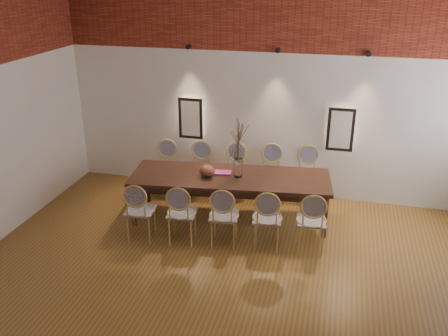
% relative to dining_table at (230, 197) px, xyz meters
% --- Properties ---
extents(floor, '(7.00, 7.00, 0.02)m').
position_rel_dining_table_xyz_m(floor, '(0.32, -2.35, -0.39)').
color(floor, brown).
rests_on(floor, ground).
extents(wall_back, '(7.00, 0.10, 4.00)m').
position_rel_dining_table_xyz_m(wall_back, '(0.32, 1.20, 1.62)').
color(wall_back, silver).
rests_on(wall_back, ground).
extents(brick_band_back, '(7.00, 0.02, 1.50)m').
position_rel_dining_table_xyz_m(brick_band_back, '(0.32, 1.13, 2.88)').
color(brick_band_back, maroon).
rests_on(brick_band_back, ground).
extents(niche_left, '(0.36, 0.06, 0.66)m').
position_rel_dining_table_xyz_m(niche_left, '(-0.98, 1.10, 0.93)').
color(niche_left, '#FFEAC6').
rests_on(niche_left, wall_back).
extents(niche_right, '(0.36, 0.06, 0.66)m').
position_rel_dining_table_xyz_m(niche_right, '(1.62, 1.10, 0.93)').
color(niche_right, '#FFEAC6').
rests_on(niche_right, wall_back).
extents(spot_fixture_left, '(0.08, 0.10, 0.08)m').
position_rel_dining_table_xyz_m(spot_fixture_left, '(-0.98, 1.07, 2.17)').
color(spot_fixture_left, black).
rests_on(spot_fixture_left, wall_back).
extents(spot_fixture_mid, '(0.08, 0.10, 0.08)m').
position_rel_dining_table_xyz_m(spot_fixture_mid, '(0.52, 1.07, 2.17)').
color(spot_fixture_mid, black).
rests_on(spot_fixture_mid, wall_back).
extents(spot_fixture_right, '(0.08, 0.10, 0.08)m').
position_rel_dining_table_xyz_m(spot_fixture_right, '(1.92, 1.07, 2.17)').
color(spot_fixture_right, black).
rests_on(spot_fixture_right, wall_back).
extents(dining_table, '(3.21, 1.37, 0.75)m').
position_rel_dining_table_xyz_m(dining_table, '(0.00, 0.00, 0.00)').
color(dining_table, '#331B13').
rests_on(dining_table, floor).
extents(chair_near_a, '(0.49, 0.49, 0.94)m').
position_rel_dining_table_xyz_m(chair_near_a, '(-1.14, -0.93, 0.09)').
color(chair_near_a, tan).
rests_on(chair_near_a, floor).
extents(chair_near_b, '(0.49, 0.49, 0.94)m').
position_rel_dining_table_xyz_m(chair_near_b, '(-0.52, -0.85, 0.09)').
color(chair_near_b, tan).
rests_on(chair_near_b, floor).
extents(chair_near_c, '(0.49, 0.49, 0.94)m').
position_rel_dining_table_xyz_m(chair_near_c, '(0.09, -0.77, 0.09)').
color(chair_near_c, tan).
rests_on(chair_near_c, floor).
extents(chair_near_d, '(0.49, 0.49, 0.94)m').
position_rel_dining_table_xyz_m(chair_near_d, '(0.71, -0.70, 0.09)').
color(chair_near_d, tan).
rests_on(chair_near_d, floor).
extents(chair_near_e, '(0.49, 0.49, 0.94)m').
position_rel_dining_table_xyz_m(chair_near_e, '(1.33, -0.62, 0.09)').
color(chair_near_e, tan).
rests_on(chair_near_e, floor).
extents(chair_far_a, '(0.49, 0.49, 0.94)m').
position_rel_dining_table_xyz_m(chair_far_a, '(-1.33, 0.62, 0.09)').
color(chair_far_a, tan).
rests_on(chair_far_a, floor).
extents(chair_far_b, '(0.49, 0.49, 0.94)m').
position_rel_dining_table_xyz_m(chair_far_b, '(-0.71, 0.70, 0.09)').
color(chair_far_b, tan).
rests_on(chair_far_b, floor).
extents(chair_far_c, '(0.49, 0.49, 0.94)m').
position_rel_dining_table_xyz_m(chair_far_c, '(-0.09, 0.77, 0.09)').
color(chair_far_c, tan).
rests_on(chair_far_c, floor).
extents(chair_far_d, '(0.49, 0.49, 0.94)m').
position_rel_dining_table_xyz_m(chair_far_d, '(0.52, 0.85, 0.09)').
color(chair_far_d, tan).
rests_on(chair_far_d, floor).
extents(chair_far_e, '(0.49, 0.49, 0.94)m').
position_rel_dining_table_xyz_m(chair_far_e, '(1.14, 0.93, 0.09)').
color(chair_far_e, tan).
rests_on(chair_far_e, floor).
extents(vase, '(0.14, 0.14, 0.30)m').
position_rel_dining_table_xyz_m(vase, '(0.12, 0.02, 0.53)').
color(vase, silver).
rests_on(vase, dining_table).
extents(dried_branches, '(0.50, 0.50, 0.70)m').
position_rel_dining_table_xyz_m(dried_branches, '(0.12, 0.02, 0.98)').
color(dried_branches, brown).
rests_on(dried_branches, vase).
extents(bowl, '(0.24, 0.24, 0.18)m').
position_rel_dining_table_xyz_m(bowl, '(-0.35, -0.09, 0.46)').
color(bowl, brown).
rests_on(bowl, dining_table).
extents(book, '(0.28, 0.21, 0.03)m').
position_rel_dining_table_xyz_m(book, '(-0.13, 0.06, 0.39)').
color(book, '#982A71').
rests_on(book, dining_table).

